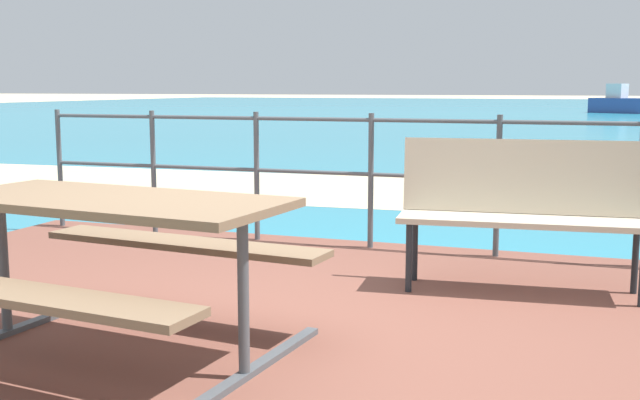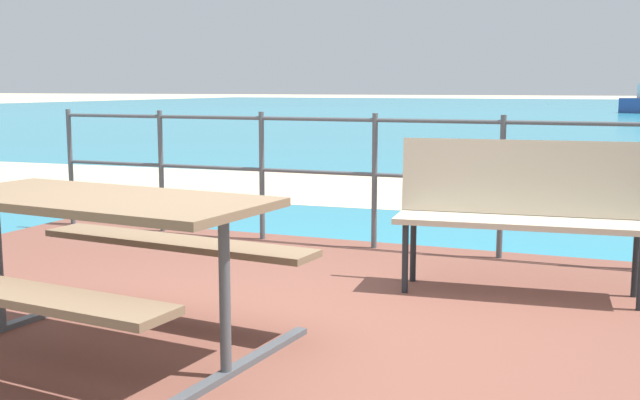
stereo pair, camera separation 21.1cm
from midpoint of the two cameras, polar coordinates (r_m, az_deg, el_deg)
The scene contains 7 objects.
ground_plane at distance 4.04m, azimuth -4.91°, elevation -10.88°, with size 240.00×240.00×0.00m, color beige.
patio_paving at distance 4.03m, azimuth -4.92°, elevation -10.48°, with size 6.40×5.20×0.06m, color brown.
sea_water at distance 43.46m, azimuth 19.46°, elevation 6.16°, with size 90.00×90.00×0.01m, color teal.
beach_strip at distance 9.75m, azimuth 11.27°, elevation 0.41°, with size 54.00×3.04×0.01m, color beige.
picnic_table at distance 3.76m, azimuth -14.48°, elevation -2.47°, with size 1.79×1.55×0.76m.
park_bench at distance 4.94m, azimuth 15.91°, elevation -0.19°, with size 1.55×0.55×0.94m.
railing_fence at distance 6.06m, azimuth 5.06°, elevation 2.52°, with size 5.94×0.04×1.07m.
Camera 2 is at (1.82, -3.37, 1.33)m, focal length 43.21 mm.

